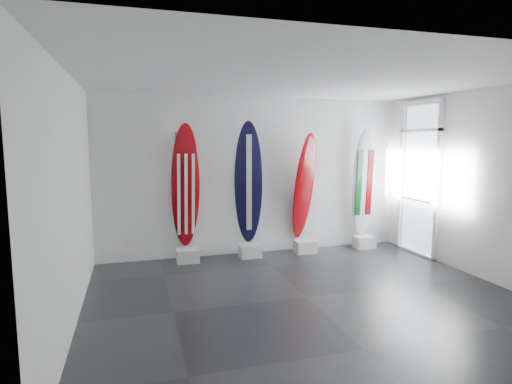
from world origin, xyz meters
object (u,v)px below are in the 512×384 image
object	(u,v)px
surfboard_swiss	(304,187)
surfboard_italy	(363,183)
surfboard_usa	(185,187)
surfboard_navy	(248,183)

from	to	relation	value
surfboard_swiss	surfboard_italy	bearing A→B (deg)	-18.59
surfboard_usa	surfboard_italy	distance (m)	3.59
surfboard_usa	surfboard_italy	xyz separation A→B (m)	(3.59, 0.00, -0.03)
surfboard_usa	surfboard_swiss	world-z (taller)	surfboard_usa
surfboard_usa	surfboard_swiss	size ratio (longest dim) A/B	1.07
surfboard_navy	surfboard_swiss	bearing A→B (deg)	14.74
surfboard_navy	surfboard_italy	distance (m)	2.42
surfboard_navy	surfboard_italy	xyz separation A→B (m)	(2.42, 0.00, -0.06)
surfboard_usa	surfboard_swiss	bearing A→B (deg)	-0.68
surfboard_navy	surfboard_italy	world-z (taller)	surfboard_navy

